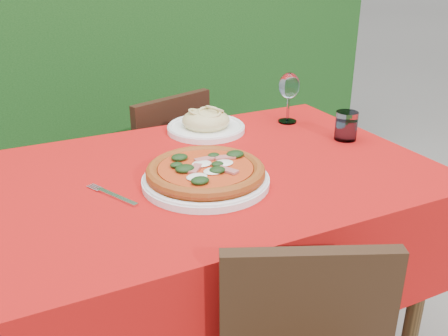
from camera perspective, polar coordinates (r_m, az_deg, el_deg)
name	(u,v)px	position (r m, az deg, el deg)	size (l,w,h in m)	color
hedge	(87,35)	(2.83, -15.38, 14.49)	(3.20, 0.55, 1.78)	black
dining_table	(211,215)	(1.50, -1.54, -5.45)	(1.26, 0.86, 0.75)	#482F17
chair_far	(162,172)	(2.13, -7.15, -0.50)	(0.46, 0.46, 0.81)	black
pizza_plate	(206,174)	(1.33, -2.11, -0.71)	(0.41, 0.41, 0.06)	white
pasta_plate	(206,124)	(1.73, -2.08, 5.08)	(0.27, 0.27, 0.08)	white
water_glass	(346,127)	(1.70, 13.77, 4.55)	(0.07, 0.07, 0.10)	silver
wine_glass	(289,88)	(1.81, 7.45, 9.07)	(0.07, 0.07, 0.18)	silver
fork	(117,197)	(1.30, -12.12, -3.24)	(0.02, 0.20, 0.01)	silver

